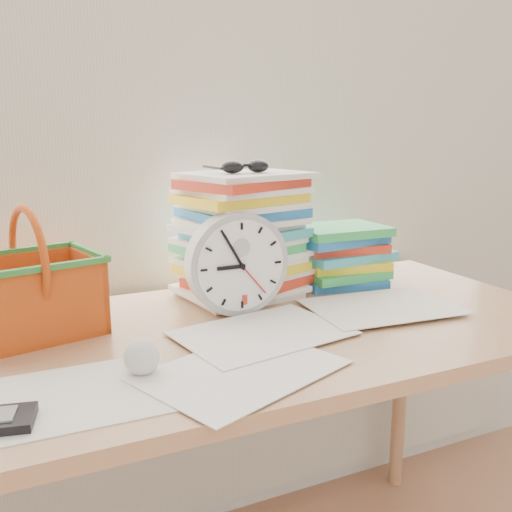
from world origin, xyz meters
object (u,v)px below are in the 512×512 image
desk (258,358)px  paper_stack (243,235)px  clock (237,263)px  book_stack (343,255)px  basket (30,273)px

desk → paper_stack: 0.32m
desk → clock: (-0.01, 0.09, 0.19)m
book_stack → desk: bearing=-149.8°
book_stack → basket: 0.79m
desk → paper_stack: (0.06, 0.22, 0.23)m
paper_stack → clock: size_ratio=1.33×
paper_stack → book_stack: (0.28, -0.02, -0.07)m
clock → book_stack: bearing=17.2°
basket → paper_stack: bearing=-4.1°
desk → book_stack: bearing=30.2°
book_stack → basket: size_ratio=1.02×
clock → basket: 0.43m
paper_stack → book_stack: size_ratio=1.17×
paper_stack → basket: paper_stack is taller
desk → basket: bearing=161.7°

